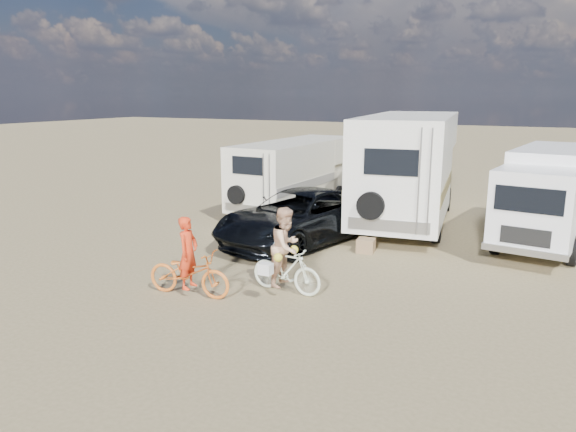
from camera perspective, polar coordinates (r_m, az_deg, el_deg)
The scene contains 11 objects.
ground at distance 12.64m, azimuth 4.73°, elevation -7.81°, with size 140.00×140.00×0.00m, color #907E56.
rv_main at distance 19.24m, azimuth 12.53°, elevation 4.78°, with size 2.73×7.94×3.72m, color silver, non-canonical shape.
rv_left at distance 20.96m, azimuth 0.71°, elevation 4.26°, with size 2.17×6.59×2.66m, color beige, non-canonical shape.
box_truck at distance 17.84m, azimuth 25.81°, elevation 1.73°, with size 2.17×6.41×2.82m, color white, non-canonical shape.
dark_suv at distance 16.33m, azimuth 1.19°, elevation -0.10°, with size 2.65×5.74×1.59m, color black.
bike_man at distance 12.35m, azimuth -10.37°, elevation -5.91°, with size 0.70×2.00×1.05m, color orange.
bike_woman at distance 12.32m, azimuth -0.19°, elevation -5.69°, with size 0.50×1.77×1.06m, color silver.
rider_man at distance 12.26m, azimuth -10.43°, elevation -4.62°, with size 0.59×0.39×1.63m, color red.
rider_woman at distance 12.21m, azimuth -0.20°, elevation -4.05°, with size 0.88×0.68×1.80m, color tan.
cooler at distance 16.91m, azimuth 1.45°, elevation -1.63°, with size 0.58×0.42×0.46m, color #2C6597.
crate at distance 15.64m, azimuth 8.20°, elevation -3.08°, with size 0.49×0.49×0.39m, color olive.
Camera 1 is at (4.39, -10.99, 4.44)m, focal length 33.79 mm.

